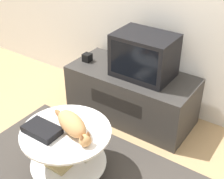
# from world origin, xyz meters

# --- Properties ---
(ground_plane) EXTENTS (12.00, 12.00, 0.00)m
(ground_plane) POSITION_xyz_m (0.00, 0.00, 0.00)
(ground_plane) COLOR tan
(rug) EXTENTS (1.92, 1.22, 0.02)m
(rug) POSITION_xyz_m (0.00, 0.00, 0.01)
(rug) COLOR #3D3833
(rug) RESTS_ON ground_plane
(tv_stand) EXTENTS (1.27, 0.57, 0.51)m
(tv_stand) POSITION_xyz_m (-0.10, 1.00, 0.25)
(tv_stand) COLOR #33302D
(tv_stand) RESTS_ON ground_plane
(tv) EXTENTS (0.55, 0.40, 0.41)m
(tv) POSITION_xyz_m (0.01, 1.02, 0.71)
(tv) COLOR black
(tv) RESTS_ON tv_stand
(speaker) EXTENTS (0.08, 0.08, 0.08)m
(speaker) POSITION_xyz_m (-0.61, 0.95, 0.55)
(speaker) COLOR black
(speaker) RESTS_ON tv_stand
(coffee_table) EXTENTS (0.70, 0.70, 0.43)m
(coffee_table) POSITION_xyz_m (-0.08, 0.02, 0.29)
(coffee_table) COLOR #B2B2B7
(coffee_table) RESTS_ON rug
(dvd_box) EXTENTS (0.28, 0.17, 0.05)m
(dvd_box) POSITION_xyz_m (-0.21, -0.10, 0.48)
(dvd_box) COLOR black
(dvd_box) RESTS_ON coffee_table
(cat) EXTENTS (0.49, 0.26, 0.15)m
(cat) POSITION_xyz_m (-0.03, 0.04, 0.52)
(cat) COLOR tan
(cat) RESTS_ON coffee_table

